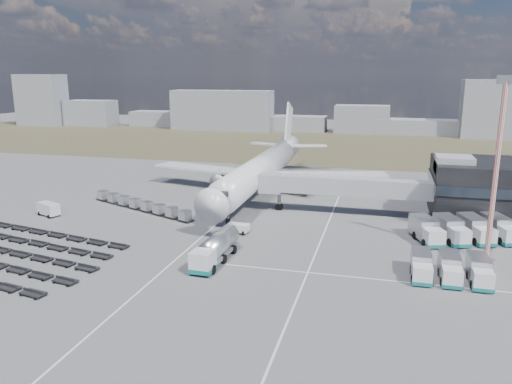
# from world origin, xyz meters

# --- Properties ---
(ground) EXTENTS (420.00, 420.00, 0.00)m
(ground) POSITION_xyz_m (0.00, 0.00, 0.00)
(ground) COLOR #565659
(ground) RESTS_ON ground
(grass_strip) EXTENTS (420.00, 90.00, 0.01)m
(grass_strip) POSITION_xyz_m (0.00, 110.00, 0.01)
(grass_strip) COLOR #443E28
(grass_strip) RESTS_ON ground
(lane_markings) EXTENTS (47.12, 110.00, 0.01)m
(lane_markings) POSITION_xyz_m (9.77, 3.00, 0.01)
(lane_markings) COLOR silver
(lane_markings) RESTS_ON ground
(jet_bridge) EXTENTS (30.30, 3.80, 7.05)m
(jet_bridge) POSITION_xyz_m (15.90, 20.42, 5.05)
(jet_bridge) COLOR #939399
(jet_bridge) RESTS_ON ground
(airliner) EXTENTS (51.59, 64.53, 17.62)m
(airliner) POSITION_xyz_m (0.00, 32.38, 5.29)
(airliner) COLOR silver
(airliner) RESTS_ON ground
(skyline) EXTENTS (294.39, 23.90, 24.27)m
(skyline) POSITION_xyz_m (-3.34, 146.63, 7.88)
(skyline) COLOR gray
(skyline) RESTS_ON ground
(fuel_tanker) EXTENTS (3.39, 11.41, 3.65)m
(fuel_tanker) POSITION_xyz_m (3.46, -7.39, 1.82)
(fuel_tanker) COLOR silver
(fuel_tanker) RESTS_ON ground
(pushback_tug) EXTENTS (3.44, 2.06, 1.50)m
(pushback_tug) POSITION_xyz_m (2.85, 5.17, 0.75)
(pushback_tug) COLOR silver
(pushback_tug) RESTS_ON ground
(utility_van) EXTENTS (4.80, 3.52, 2.33)m
(utility_van) POSITION_xyz_m (-32.36, 6.15, 1.17)
(utility_van) COLOR silver
(utility_van) RESTS_ON ground
(catering_truck) EXTENTS (4.57, 6.80, 2.89)m
(catering_truck) POSITION_xyz_m (3.74, 39.08, 1.48)
(catering_truck) COLOR silver
(catering_truck) RESTS_ON ground
(service_trucks_near) EXTENTS (9.03, 6.83, 2.75)m
(service_trucks_near) POSITION_xyz_m (33.06, -5.84, 1.49)
(service_trucks_near) COLOR silver
(service_trucks_near) RESTS_ON ground
(service_trucks_far) EXTENTS (15.93, 11.98, 3.15)m
(service_trucks_far) POSITION_xyz_m (36.69, 10.38, 1.71)
(service_trucks_far) COLOR silver
(service_trucks_far) RESTS_ON ground
(uld_row) EXTENTS (24.37, 11.97, 1.75)m
(uld_row) POSITION_xyz_m (-18.26, 13.59, 1.05)
(uld_row) COLOR black
(uld_row) RESTS_ON ground
(baggage_dollies) EXTENTS (33.20, 23.56, 0.72)m
(baggage_dollies) POSITION_xyz_m (-25.30, -12.05, 0.36)
(baggage_dollies) COLOR black
(baggage_dollies) RESTS_ON ground
(floodlight_mast) EXTENTS (2.32, 1.88, 24.35)m
(floodlight_mast) POSITION_xyz_m (38.83, 3.29, 12.21)
(floodlight_mast) COLOR red
(floodlight_mast) RESTS_ON ground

